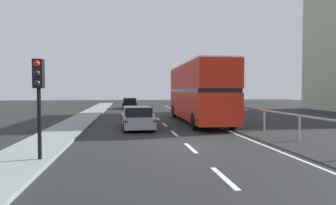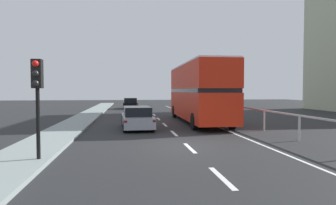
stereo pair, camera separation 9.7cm
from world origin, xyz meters
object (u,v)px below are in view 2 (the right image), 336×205
at_px(sedan_car_ahead, 130,104).
at_px(traffic_signal_pole, 37,84).
at_px(hatchback_car_near, 137,118).
at_px(double_decker_bus_red, 198,91).

bearing_deg(sedan_car_ahead, traffic_signal_pole, -96.26).
relative_size(hatchback_car_near, sedan_car_ahead, 1.09).
relative_size(double_decker_bus_red, sedan_car_ahead, 2.65).
bearing_deg(double_decker_bus_red, traffic_signal_pole, -124.36).
distance_m(hatchback_car_near, traffic_signal_pole, 9.06).
distance_m(traffic_signal_pole, sedan_car_ahead, 28.11).
distance_m(double_decker_bus_red, traffic_signal_pole, 13.49).
bearing_deg(hatchback_car_near, double_decker_bus_red, 29.45).
relative_size(double_decker_bus_red, traffic_signal_pole, 3.57).
bearing_deg(sedan_car_ahead, hatchback_car_near, -89.28).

